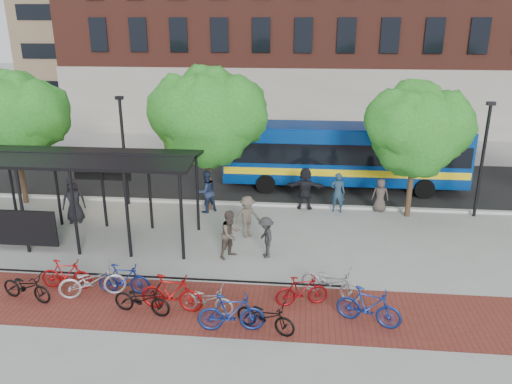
# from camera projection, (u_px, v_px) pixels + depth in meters

# --- Properties ---
(ground) EXTENTS (160.00, 160.00, 0.00)m
(ground) POSITION_uv_depth(u_px,v_px,m) (268.00, 241.00, 19.88)
(ground) COLOR #9E9E99
(ground) RESTS_ON ground
(asphalt_street) EXTENTS (160.00, 8.00, 0.01)m
(asphalt_street) POSITION_uv_depth(u_px,v_px,m) (279.00, 180.00, 27.39)
(asphalt_street) COLOR black
(asphalt_street) RESTS_ON ground
(curb) EXTENTS (160.00, 0.25, 0.12)m
(curb) POSITION_uv_depth(u_px,v_px,m) (275.00, 205.00, 23.62)
(curb) COLOR #B7B7B2
(curb) RESTS_ON ground
(brick_strip) EXTENTS (24.00, 3.00, 0.01)m
(brick_strip) POSITION_uv_depth(u_px,v_px,m) (192.00, 306.00, 15.36)
(brick_strip) COLOR maroon
(brick_strip) RESTS_ON ground
(bike_rack_rail) EXTENTS (12.00, 0.05, 0.95)m
(bike_rack_rail) POSITION_uv_depth(u_px,v_px,m) (159.00, 289.00, 16.33)
(bike_rack_rail) COLOR black
(bike_rack_rail) RESTS_ON ground
(bus_shelter) EXTENTS (10.60, 3.07, 3.60)m
(bus_shelter) POSITION_uv_depth(u_px,v_px,m) (58.00, 167.00, 19.20)
(bus_shelter) COLOR black
(bus_shelter) RESTS_ON ground
(tree_a) EXTENTS (4.90, 4.00, 6.18)m
(tree_a) POSITION_uv_depth(u_px,v_px,m) (15.00, 115.00, 22.74)
(tree_a) COLOR #382619
(tree_a) RESTS_ON ground
(tree_b) EXTENTS (5.15, 4.20, 6.47)m
(tree_b) POSITION_uv_depth(u_px,v_px,m) (209.00, 114.00, 21.83)
(tree_b) COLOR #382619
(tree_b) RESTS_ON ground
(tree_c) EXTENTS (4.66, 3.80, 5.92)m
(tree_c) POSITION_uv_depth(u_px,v_px,m) (418.00, 127.00, 21.13)
(tree_c) COLOR #382619
(tree_c) RESTS_ON ground
(lamp_post_left) EXTENTS (0.35, 0.20, 5.12)m
(lamp_post_left) POSITION_uv_depth(u_px,v_px,m) (124.00, 148.00, 23.01)
(lamp_post_left) COLOR black
(lamp_post_left) RESTS_ON ground
(lamp_post_right) EXTENTS (0.35, 0.20, 5.12)m
(lamp_post_right) POSITION_uv_depth(u_px,v_px,m) (483.00, 157.00, 21.52)
(lamp_post_right) COLOR black
(lamp_post_right) RESTS_ON ground
(bus) EXTENTS (12.24, 2.97, 3.30)m
(bus) POSITION_uv_depth(u_px,v_px,m) (344.00, 152.00, 25.63)
(bus) COLOR navy
(bus) RESTS_ON ground
(bike_0) EXTENTS (1.89, 1.03, 0.94)m
(bike_0) POSITION_uv_depth(u_px,v_px,m) (26.00, 286.00, 15.58)
(bike_0) COLOR black
(bike_0) RESTS_ON ground
(bike_1) EXTENTS (1.70, 0.50, 1.02)m
(bike_1) POSITION_uv_depth(u_px,v_px,m) (66.00, 274.00, 16.24)
(bike_1) COLOR #A00E10
(bike_1) RESTS_ON ground
(bike_2) EXTENTS (2.19, 1.34, 1.09)m
(bike_2) POSITION_uv_depth(u_px,v_px,m) (92.00, 281.00, 15.78)
(bike_2) COLOR #A5A5A7
(bike_2) RESTS_ON ground
(bike_3) EXTENTS (1.72, 0.51, 1.03)m
(bike_3) POSITION_uv_depth(u_px,v_px,m) (124.00, 279.00, 15.93)
(bike_3) COLOR navy
(bike_3) RESTS_ON ground
(bike_4) EXTENTS (1.91, 0.96, 0.96)m
(bike_4) POSITION_uv_depth(u_px,v_px,m) (142.00, 299.00, 14.86)
(bike_4) COLOR black
(bike_4) RESTS_ON ground
(bike_5) EXTENTS (1.99, 0.74, 1.17)m
(bike_5) POSITION_uv_depth(u_px,v_px,m) (172.00, 293.00, 15.00)
(bike_5) COLOR #980E0D
(bike_5) RESTS_ON ground
(bike_6) EXTENTS (1.82, 0.90, 0.91)m
(bike_6) POSITION_uv_depth(u_px,v_px,m) (206.00, 299.00, 14.91)
(bike_6) COLOR #9A9A9C
(bike_6) RESTS_ON ground
(bike_7) EXTENTS (1.96, 0.74, 1.15)m
(bike_7) POSITION_uv_depth(u_px,v_px,m) (231.00, 313.00, 14.00)
(bike_7) COLOR navy
(bike_7) RESTS_ON ground
(bike_8) EXTENTS (1.90, 1.23, 0.94)m
(bike_8) POSITION_uv_depth(u_px,v_px,m) (266.00, 316.00, 14.03)
(bike_8) COLOR black
(bike_8) RESTS_ON ground
(bike_9) EXTENTS (1.71, 0.86, 0.99)m
(bike_9) POSITION_uv_depth(u_px,v_px,m) (302.00, 291.00, 15.29)
(bike_9) COLOR maroon
(bike_9) RESTS_ON ground
(bike_10) EXTENTS (2.12, 1.46, 1.06)m
(bike_10) POSITION_uv_depth(u_px,v_px,m) (331.00, 282.00, 15.75)
(bike_10) COLOR #9B9B9D
(bike_10) RESTS_ON ground
(bike_11) EXTENTS (1.97, 1.15, 1.14)m
(bike_11) POSITION_uv_depth(u_px,v_px,m) (369.00, 306.00, 14.31)
(bike_11) COLOR navy
(bike_11) RESTS_ON ground
(pedestrian_0) EXTENTS (1.11, 0.88, 1.98)m
(pedestrian_0) POSITION_uv_depth(u_px,v_px,m) (74.00, 200.00, 21.48)
(pedestrian_0) COLOR black
(pedestrian_0) RESTS_ON ground
(pedestrian_2) EXTENTS (1.20, 1.18, 1.96)m
(pedestrian_2) POSITION_uv_depth(u_px,v_px,m) (206.00, 192.00, 22.61)
(pedestrian_2) COLOR #1D2845
(pedestrian_2) RESTS_ON ground
(pedestrian_3) EXTENTS (1.30, 1.11, 1.75)m
(pedestrian_3) POSITION_uv_depth(u_px,v_px,m) (247.00, 217.00, 19.98)
(pedestrian_3) COLOR brown
(pedestrian_3) RESTS_ON ground
(pedestrian_5) EXTENTS (1.86, 0.68, 1.98)m
(pedestrian_5) POSITION_uv_depth(u_px,v_px,m) (305.00, 188.00, 22.99)
(pedestrian_5) COLOR black
(pedestrian_5) RESTS_ON ground
(pedestrian_6) EXTENTS (0.80, 0.56, 1.56)m
(pedestrian_6) POSITION_uv_depth(u_px,v_px,m) (380.00, 195.00, 22.74)
(pedestrian_6) COLOR #453B37
(pedestrian_6) RESTS_ON ground
(pedestrian_7) EXTENTS (0.75, 0.56, 1.86)m
(pedestrian_7) POSITION_uv_depth(u_px,v_px,m) (338.00, 192.00, 22.63)
(pedestrian_7) COLOR #1F3649
(pedestrian_7) RESTS_ON ground
(pedestrian_8) EXTENTS (1.09, 1.12, 1.82)m
(pedestrian_8) POSITION_uv_depth(u_px,v_px,m) (231.00, 234.00, 18.29)
(pedestrian_8) COLOR #4C4138
(pedestrian_8) RESTS_ON ground
(pedestrian_9) EXTENTS (0.89, 1.15, 1.57)m
(pedestrian_9) POSITION_uv_depth(u_px,v_px,m) (266.00, 237.00, 18.34)
(pedestrian_9) COLOR #2B2B2B
(pedestrian_9) RESTS_ON ground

